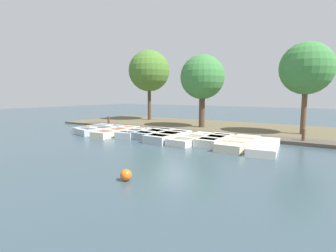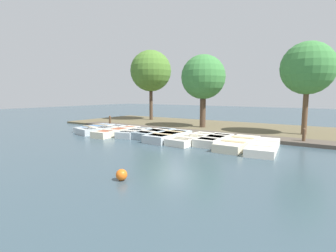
% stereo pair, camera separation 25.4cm
% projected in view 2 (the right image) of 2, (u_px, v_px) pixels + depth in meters
% --- Properties ---
extents(ground_plane, '(80.00, 80.00, 0.00)m').
position_uv_depth(ground_plane, '(179.00, 137.00, 15.38)').
color(ground_plane, '#384C56').
extents(shore_bank, '(8.00, 24.00, 0.14)m').
position_uv_depth(shore_bank, '(214.00, 127.00, 19.50)').
color(shore_bank, brown).
rests_on(shore_bank, ground_plane).
extents(dock_walkway, '(1.44, 18.65, 0.18)m').
position_uv_depth(dock_walkway, '(191.00, 132.00, 16.65)').
color(dock_walkway, '#51473D').
rests_on(dock_walkway, ground_plane).
extents(rowboat_0, '(2.98, 1.49, 0.37)m').
position_uv_depth(rowboat_0, '(95.00, 128.00, 18.06)').
color(rowboat_0, '#B2BCC1').
rests_on(rowboat_0, ground_plane).
extents(rowboat_1, '(3.34, 1.80, 0.41)m').
position_uv_depth(rowboat_1, '(103.00, 130.00, 17.00)').
color(rowboat_1, '#B2BCC1').
rests_on(rowboat_1, ground_plane).
extents(rowboat_2, '(3.63, 1.27, 0.40)m').
position_uv_depth(rowboat_2, '(117.00, 132.00, 16.17)').
color(rowboat_2, beige).
rests_on(rowboat_2, ground_plane).
extents(rowboat_3, '(2.84, 1.48, 0.38)m').
position_uv_depth(rowboat_3, '(134.00, 133.00, 15.85)').
color(rowboat_3, '#B2BCC1').
rests_on(rowboat_3, ground_plane).
extents(rowboat_4, '(2.91, 1.30, 0.42)m').
position_uv_depth(rowboat_4, '(154.00, 133.00, 15.34)').
color(rowboat_4, '#8C9EA8').
rests_on(rowboat_4, ground_plane).
extents(rowboat_5, '(3.05, 1.33, 0.43)m').
position_uv_depth(rowboat_5, '(168.00, 136.00, 14.25)').
color(rowboat_5, '#B2BCC1').
rests_on(rowboat_5, ground_plane).
extents(rowboat_6, '(3.36, 1.43, 0.36)m').
position_uv_depth(rowboat_6, '(193.00, 139.00, 13.64)').
color(rowboat_6, silver).
rests_on(rowboat_6, ground_plane).
extents(rowboat_7, '(2.74, 1.11, 0.40)m').
position_uv_depth(rowboat_7, '(214.00, 140.00, 13.23)').
color(rowboat_7, silver).
rests_on(rowboat_7, ground_plane).
extents(rowboat_8, '(3.40, 1.19, 0.39)m').
position_uv_depth(rowboat_8, '(238.00, 143.00, 12.33)').
color(rowboat_8, beige).
rests_on(rowboat_8, ground_plane).
extents(rowboat_9, '(3.56, 1.57, 0.36)m').
position_uv_depth(rowboat_9, '(264.00, 147.00, 11.66)').
color(rowboat_9, silver).
rests_on(rowboat_9, ground_plane).
extents(mooring_post_near, '(0.16, 0.16, 0.83)m').
position_uv_depth(mooring_post_near, '(110.00, 121.00, 20.46)').
color(mooring_post_near, brown).
rests_on(mooring_post_near, ground_plane).
extents(mooring_post_far, '(0.16, 0.16, 0.83)m').
position_uv_depth(mooring_post_far, '(304.00, 136.00, 12.98)').
color(mooring_post_far, brown).
rests_on(mooring_post_far, ground_plane).
extents(buoy, '(0.34, 0.34, 0.34)m').
position_uv_depth(buoy, '(122.00, 175.00, 7.60)').
color(buoy, orange).
rests_on(buoy, ground_plane).
extents(park_tree_far_left, '(3.72, 3.72, 6.47)m').
position_uv_depth(park_tree_far_left, '(151.00, 71.00, 23.88)').
color(park_tree_far_left, '#4C3828').
rests_on(park_tree_far_left, ground_plane).
extents(park_tree_left, '(3.12, 3.12, 5.27)m').
position_uv_depth(park_tree_left, '(203.00, 77.00, 18.46)').
color(park_tree_left, '#4C3828').
rests_on(park_tree_left, ground_plane).
extents(park_tree_center, '(3.02, 3.02, 5.49)m').
position_uv_depth(park_tree_center, '(308.00, 68.00, 15.00)').
color(park_tree_center, brown).
rests_on(park_tree_center, ground_plane).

